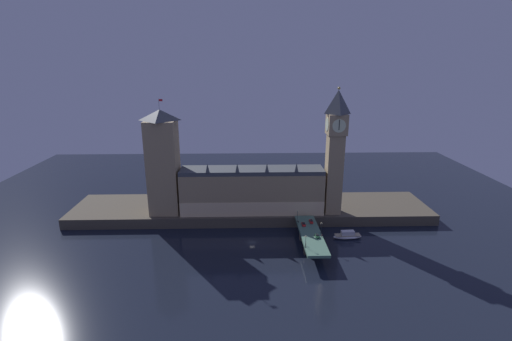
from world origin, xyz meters
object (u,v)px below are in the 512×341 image
at_px(victoria_tower, 163,162).
at_px(pedestrian_near_rail, 306,244).
at_px(car_southbound_trail, 311,221).
at_px(pedestrian_mid_walk, 322,236).
at_px(pedestrian_far_rail, 298,222).
at_px(car_southbound_lead, 317,236).
at_px(street_lamp_far, 297,214).
at_px(street_lamp_near, 306,240).
at_px(car_northbound_lead, 304,224).
at_px(boat_downstream, 348,236).
at_px(street_lamp_mid, 321,226).
at_px(clock_tower, 335,149).

relative_size(victoria_tower, pedestrian_near_rail, 36.82).
height_order(car_southbound_trail, pedestrian_near_rail, pedestrian_near_rail).
xyz_separation_m(pedestrian_mid_walk, pedestrian_far_rail, (-9.56, 17.07, 0.10)).
distance_m(car_southbound_lead, street_lamp_far, 20.64).
height_order(victoria_tower, pedestrian_near_rail, victoria_tower).
xyz_separation_m(car_southbound_lead, street_lamp_far, (-7.57, 18.82, 3.81)).
distance_m(street_lamp_near, street_lamp_far, 29.45).
xyz_separation_m(car_northbound_lead, pedestrian_mid_walk, (7.17, -14.35, 0.21)).
relative_size(pedestrian_far_rail, street_lamp_near, 0.29).
bearing_deg(car_southbound_lead, pedestrian_far_rail, 113.23).
height_order(pedestrian_mid_walk, pedestrian_far_rail, pedestrian_far_rail).
relative_size(street_lamp_near, boat_downstream, 0.39).
distance_m(car_southbound_lead, street_lamp_near, 13.43).
bearing_deg(victoria_tower, street_lamp_mid, -21.97).
bearing_deg(street_lamp_mid, car_northbound_lead, 127.43).
height_order(car_southbound_trail, street_lamp_near, street_lamp_near).
bearing_deg(victoria_tower, car_southbound_lead, -24.98).
bearing_deg(street_lamp_mid, pedestrian_far_rail, 128.31).
distance_m(victoria_tower, pedestrian_far_rail, 84.77).
relative_size(clock_tower, pedestrian_far_rail, 40.99).
height_order(car_southbound_lead, street_lamp_far, street_lamp_far).
bearing_deg(car_southbound_trail, boat_downstream, -14.98).
relative_size(car_southbound_trail, boat_downstream, 0.29).
bearing_deg(boat_downstream, car_northbound_lead, 176.45).
relative_size(street_lamp_near, street_lamp_mid, 1.01).
bearing_deg(pedestrian_far_rail, car_northbound_lead, -48.66).
height_order(car_southbound_trail, boat_downstream, car_southbound_trail).
relative_size(pedestrian_far_rail, boat_downstream, 0.11).
relative_size(pedestrian_far_rail, street_lamp_far, 0.25).
bearing_deg(street_lamp_near, car_southbound_lead, 54.51).
height_order(car_northbound_lead, boat_downstream, car_northbound_lead).
xyz_separation_m(clock_tower, street_lamp_mid, (-12.43, -31.02, -33.84)).
distance_m(car_southbound_lead, street_lamp_mid, 5.90).
height_order(clock_tower, car_southbound_trail, clock_tower).
xyz_separation_m(street_lamp_near, street_lamp_mid, (10.36, 14.72, -0.04)).
distance_m(car_northbound_lead, pedestrian_mid_walk, 16.04).
height_order(pedestrian_mid_walk, street_lamp_near, street_lamp_near).
distance_m(street_lamp_near, street_lamp_mid, 18.00).
bearing_deg(car_southbound_trail, victoria_tower, 165.69).
bearing_deg(boat_downstream, car_southbound_trail, 165.02).
xyz_separation_m(pedestrian_far_rail, boat_downstream, (26.50, -4.21, -6.71)).
bearing_deg(car_southbound_lead, pedestrian_mid_walk, -8.42).
xyz_separation_m(car_southbound_lead, street_lamp_mid, (2.79, 4.10, 3.19)).
height_order(car_northbound_lead, car_southbound_lead, car_southbound_lead).
bearing_deg(car_southbound_trail, car_southbound_lead, -90.00).
bearing_deg(pedestrian_mid_walk, car_southbound_lead, 171.58).
xyz_separation_m(car_southbound_lead, pedestrian_mid_walk, (2.39, -0.35, 0.19)).
bearing_deg(pedestrian_mid_walk, car_northbound_lead, 116.56).
relative_size(car_northbound_lead, pedestrian_near_rail, 2.36).
xyz_separation_m(victoria_tower, car_northbound_lead, (79.06, -25.06, -28.75)).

